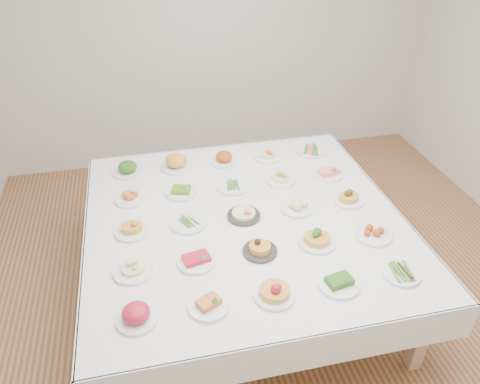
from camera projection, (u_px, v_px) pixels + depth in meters
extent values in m
plane|color=#A46B44|center=(274.00, 295.00, 3.87)|extent=(5.00, 5.00, 0.00)
cube|color=beige|center=(215.00, 41.00, 5.13)|extent=(5.00, 0.02, 2.80)
cube|color=white|center=(244.00, 220.00, 3.54)|extent=(2.34, 2.34, 0.06)
cube|color=white|center=(217.00, 159.00, 4.55)|extent=(2.36, 0.02, 0.28)
cube|color=white|center=(292.00, 356.00, 2.65)|extent=(2.36, 0.02, 0.28)
cube|color=white|center=(383.00, 212.00, 3.82)|extent=(0.01, 2.36, 0.28)
cube|color=white|center=(88.00, 254.00, 3.38)|extent=(0.02, 2.36, 0.28)
cube|color=tan|center=(422.00, 332.00, 3.13)|extent=(0.09, 0.09, 0.69)
cube|color=tan|center=(117.00, 205.00, 4.36)|extent=(0.09, 0.09, 0.69)
cube|color=tan|center=(317.00, 180.00, 4.73)|extent=(0.09, 0.09, 0.69)
cylinder|color=white|center=(137.00, 319.00, 2.68)|extent=(0.24, 0.24, 0.02)
cylinder|color=white|center=(209.00, 306.00, 2.77)|extent=(0.25, 0.25, 0.02)
cylinder|color=white|center=(274.00, 295.00, 2.84)|extent=(0.25, 0.25, 0.02)
cylinder|color=white|center=(339.00, 285.00, 2.92)|extent=(0.26, 0.26, 0.02)
cylinder|color=white|center=(401.00, 274.00, 2.99)|extent=(0.24, 0.24, 0.02)
cylinder|color=white|center=(133.00, 271.00, 3.02)|extent=(0.26, 0.26, 0.02)
cylinder|color=white|center=(197.00, 262.00, 3.09)|extent=(0.25, 0.25, 0.02)
cylinder|color=#2C2A27|center=(260.00, 252.00, 3.18)|extent=(0.23, 0.23, 0.02)
cylinder|color=white|center=(317.00, 243.00, 3.26)|extent=(0.25, 0.25, 0.02)
cylinder|color=white|center=(373.00, 235.00, 3.33)|extent=(0.26, 0.26, 0.02)
cylinder|color=white|center=(132.00, 231.00, 3.36)|extent=(0.25, 0.25, 0.02)
cylinder|color=white|center=(189.00, 224.00, 3.44)|extent=(0.26, 0.26, 0.02)
cylinder|color=#2C2A27|center=(244.00, 216.00, 3.52)|extent=(0.25, 0.25, 0.02)
cylinder|color=white|center=(297.00, 209.00, 3.59)|extent=(0.24, 0.24, 0.02)
cylinder|color=white|center=(348.00, 201.00, 3.68)|extent=(0.23, 0.23, 0.02)
cylinder|color=white|center=(131.00, 199.00, 3.70)|extent=(0.25, 0.25, 0.02)
cylinder|color=white|center=(181.00, 193.00, 3.78)|extent=(0.25, 0.25, 0.02)
cylinder|color=white|center=(233.00, 187.00, 3.85)|extent=(0.26, 0.26, 0.02)
cylinder|color=white|center=(280.00, 181.00, 3.93)|extent=(0.24, 0.24, 0.02)
cylinder|color=white|center=(328.00, 175.00, 4.01)|extent=(0.23, 0.23, 0.02)
cylinder|color=white|center=(128.00, 173.00, 4.04)|extent=(0.25, 0.25, 0.02)
cylinder|color=white|center=(177.00, 167.00, 4.12)|extent=(0.26, 0.26, 0.02)
cylinder|color=white|center=(224.00, 162.00, 4.20)|extent=(0.24, 0.24, 0.02)
cylinder|color=white|center=(268.00, 157.00, 4.27)|extent=(0.25, 0.25, 0.02)
cylinder|color=white|center=(311.00, 152.00, 4.36)|extent=(0.26, 0.26, 0.02)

